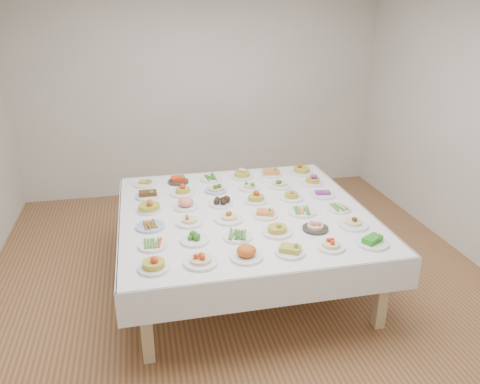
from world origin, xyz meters
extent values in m
plane|color=olive|center=(0.00, 0.00, 0.00)|extent=(5.00, 5.00, 0.00)
cube|color=silver|center=(0.00, 2.50, 1.40)|extent=(5.00, 0.02, 2.80)
cube|color=silver|center=(0.00, -2.50, 1.40)|extent=(5.00, 0.02, 2.80)
cube|color=white|center=(0.03, -0.03, 0.72)|extent=(2.28, 2.28, 0.06)
cube|color=white|center=(0.03, 1.11, 0.61)|extent=(2.30, 0.02, 0.28)
cube|color=white|center=(0.03, -1.17, 0.61)|extent=(2.30, 0.02, 0.28)
cube|color=white|center=(1.17, -0.03, 0.61)|extent=(0.02, 2.30, 0.28)
cube|color=white|center=(-1.12, -0.03, 0.61)|extent=(0.02, 2.30, 0.28)
cube|color=tan|center=(-0.94, -0.99, 0.34)|extent=(0.09, 0.09, 0.69)
cube|color=tan|center=(0.99, -0.99, 0.34)|extent=(0.09, 0.09, 0.69)
cube|color=tan|center=(-0.94, 0.93, 0.34)|extent=(0.09, 0.09, 0.69)
cube|color=tan|center=(0.99, 0.93, 0.34)|extent=(0.09, 0.09, 0.69)
cylinder|color=white|center=(-0.85, -0.91, 0.76)|extent=(0.23, 0.23, 0.02)
cylinder|color=white|center=(-0.50, -0.90, 0.76)|extent=(0.25, 0.25, 0.02)
cylinder|color=white|center=(-0.15, -0.90, 0.76)|extent=(0.25, 0.25, 0.02)
cylinder|color=white|center=(0.20, -0.90, 0.76)|extent=(0.24, 0.24, 0.02)
cylinder|color=white|center=(0.54, -0.89, 0.76)|extent=(0.22, 0.22, 0.02)
cylinder|color=white|center=(0.90, -0.90, 0.76)|extent=(0.26, 0.26, 0.02)
cylinder|color=white|center=(-0.84, -0.56, 0.76)|extent=(0.23, 0.23, 0.02)
cylinder|color=white|center=(-0.50, -0.54, 0.76)|extent=(0.24, 0.24, 0.02)
cylinder|color=white|center=(-0.14, -0.56, 0.76)|extent=(0.24, 0.24, 0.02)
cylinder|color=white|center=(0.20, -0.55, 0.76)|extent=(0.25, 0.25, 0.02)
cylinder|color=#2C2927|center=(0.54, -0.55, 0.76)|extent=(0.22, 0.22, 0.02)
cylinder|color=white|center=(0.89, -0.55, 0.76)|extent=(0.26, 0.26, 0.02)
cylinder|color=#4C66B2|center=(-0.85, -0.21, 0.76)|extent=(0.25, 0.25, 0.02)
cylinder|color=white|center=(-0.50, -0.20, 0.76)|extent=(0.24, 0.24, 0.02)
cylinder|color=white|center=(-0.15, -0.21, 0.76)|extent=(0.26, 0.26, 0.02)
cylinder|color=white|center=(0.19, -0.19, 0.76)|extent=(0.23, 0.23, 0.02)
cylinder|color=white|center=(0.54, -0.20, 0.76)|extent=(0.26, 0.26, 0.02)
cylinder|color=white|center=(0.91, -0.21, 0.76)|extent=(0.22, 0.22, 0.02)
cylinder|color=white|center=(-0.84, 0.15, 0.76)|extent=(0.22, 0.22, 0.02)
cylinder|color=white|center=(-0.50, 0.15, 0.76)|extent=(0.23, 0.23, 0.02)
cylinder|color=white|center=(-0.16, 0.15, 0.76)|extent=(0.24, 0.24, 0.02)
cylinder|color=white|center=(0.19, 0.15, 0.76)|extent=(0.22, 0.22, 0.02)
cylinder|color=white|center=(0.55, 0.14, 0.76)|extent=(0.23, 0.23, 0.02)
cylinder|color=white|center=(0.89, 0.15, 0.76)|extent=(0.24, 0.24, 0.02)
cylinder|color=white|center=(-0.84, 0.49, 0.76)|extent=(0.25, 0.25, 0.02)
cylinder|color=white|center=(-0.49, 0.50, 0.76)|extent=(0.25, 0.25, 0.02)
cylinder|color=#4C66B2|center=(-0.15, 0.50, 0.76)|extent=(0.23, 0.23, 0.02)
cylinder|color=white|center=(0.21, 0.49, 0.76)|extent=(0.22, 0.22, 0.02)
cylinder|color=white|center=(0.54, 0.49, 0.76)|extent=(0.24, 0.24, 0.02)
cylinder|color=white|center=(0.91, 0.49, 0.76)|extent=(0.22, 0.22, 0.02)
cylinder|color=white|center=(-0.86, 0.85, 0.76)|extent=(0.25, 0.25, 0.02)
cylinder|color=#2C2927|center=(-0.50, 0.84, 0.76)|extent=(0.22, 0.22, 0.02)
cylinder|color=white|center=(-0.15, 0.85, 0.76)|extent=(0.24, 0.24, 0.02)
cylinder|color=white|center=(0.21, 0.85, 0.76)|extent=(0.24, 0.24, 0.02)
cylinder|color=white|center=(0.54, 0.84, 0.76)|extent=(0.22, 0.22, 0.02)
cylinder|color=white|center=(0.91, 0.84, 0.76)|extent=(0.26, 0.26, 0.02)
camera|label=1|loc=(-0.87, -3.94, 2.56)|focal=35.00mm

